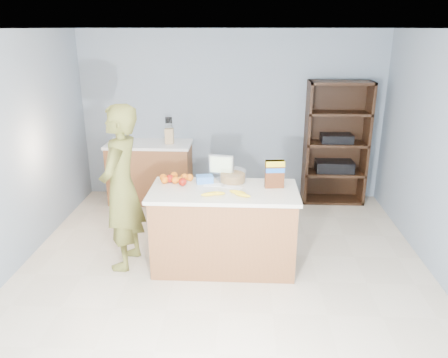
{
  "coord_description": "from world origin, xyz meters",
  "views": [
    {
      "loc": [
        0.21,
        -3.98,
        2.51
      ],
      "look_at": [
        0.0,
        0.35,
        1.0
      ],
      "focal_mm": 35.0,
      "sensor_mm": 36.0,
      "label": 1
    }
  ],
  "objects_px": {
    "counter_peninsula": "(224,231)",
    "cereal_box": "(275,172)",
    "tv": "(221,166)",
    "person": "(121,188)",
    "shelving_unit": "(335,145)"
  },
  "relations": [
    {
      "from": "counter_peninsula",
      "to": "cereal_box",
      "type": "xyz_separation_m",
      "value": [
        0.53,
        0.09,
        0.66
      ]
    },
    {
      "from": "counter_peninsula",
      "to": "shelving_unit",
      "type": "distance_m",
      "value": 2.61
    },
    {
      "from": "tv",
      "to": "cereal_box",
      "type": "bearing_deg",
      "value": -22.25
    },
    {
      "from": "counter_peninsula",
      "to": "tv",
      "type": "distance_m",
      "value": 0.72
    },
    {
      "from": "person",
      "to": "tv",
      "type": "xyz_separation_m",
      "value": [
        1.04,
        0.34,
        0.16
      ]
    },
    {
      "from": "tv",
      "to": "cereal_box",
      "type": "height_order",
      "value": "cereal_box"
    },
    {
      "from": "person",
      "to": "tv",
      "type": "height_order",
      "value": "person"
    },
    {
      "from": "shelving_unit",
      "to": "cereal_box",
      "type": "height_order",
      "value": "shelving_unit"
    },
    {
      "from": "counter_peninsula",
      "to": "cereal_box",
      "type": "height_order",
      "value": "cereal_box"
    },
    {
      "from": "person",
      "to": "cereal_box",
      "type": "distance_m",
      "value": 1.63
    },
    {
      "from": "counter_peninsula",
      "to": "cereal_box",
      "type": "relative_size",
      "value": 5.22
    },
    {
      "from": "person",
      "to": "shelving_unit",
      "type": "bearing_deg",
      "value": 133.52
    },
    {
      "from": "shelving_unit",
      "to": "cereal_box",
      "type": "xyz_separation_m",
      "value": [
        -1.02,
        -1.96,
        0.21
      ]
    },
    {
      "from": "counter_peninsula",
      "to": "person",
      "type": "height_order",
      "value": "person"
    },
    {
      "from": "cereal_box",
      "to": "shelving_unit",
      "type": "bearing_deg",
      "value": 62.53
    }
  ]
}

